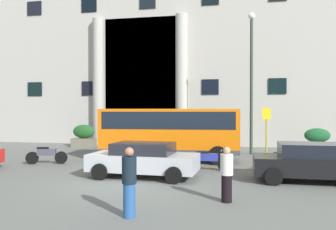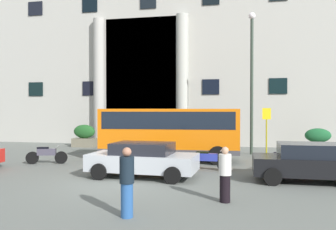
% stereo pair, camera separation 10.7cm
% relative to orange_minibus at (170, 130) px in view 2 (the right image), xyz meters
% --- Properties ---
extents(ground_plane, '(80.00, 64.00, 0.12)m').
position_rel_orange_minibus_xyz_m(ground_plane, '(-0.80, -5.50, -1.66)').
color(ground_plane, '#5E625D').
extents(office_building_facade, '(40.52, 9.69, 19.38)m').
position_rel_orange_minibus_xyz_m(office_building_facade, '(-0.81, 11.98, 8.08)').
color(office_building_facade, '#AAA89F').
rests_on(office_building_facade, ground_plane).
extents(orange_minibus, '(7.11, 2.92, 2.67)m').
position_rel_orange_minibus_xyz_m(orange_minibus, '(0.00, 0.00, 0.00)').
color(orange_minibus, orange).
rests_on(orange_minibus, ground_plane).
extents(bus_stop_sign, '(0.44, 0.08, 2.72)m').
position_rel_orange_minibus_xyz_m(bus_stop_sign, '(4.93, 1.60, 0.07)').
color(bus_stop_sign, '#9D9D17').
rests_on(bus_stop_sign, ground_plane).
extents(hedge_planter_entrance_left, '(1.63, 0.76, 1.57)m').
position_rel_orange_minibus_xyz_m(hedge_planter_entrance_left, '(-7.17, 5.20, -0.85)').
color(hedge_planter_entrance_left, '#706A56').
rests_on(hedge_planter_entrance_left, ground_plane).
extents(hedge_planter_entrance_right, '(1.60, 0.83, 1.49)m').
position_rel_orange_minibus_xyz_m(hedge_planter_entrance_right, '(8.25, 5.10, -0.89)').
color(hedge_planter_entrance_right, '#676857').
rests_on(hedge_planter_entrance_right, ground_plane).
extents(hedge_planter_far_east, '(2.10, 0.75, 1.48)m').
position_rel_orange_minibus_xyz_m(hedge_planter_far_east, '(-2.00, 4.81, -0.89)').
color(hedge_planter_far_east, slate).
rests_on(hedge_planter_far_east, ground_plane).
extents(parked_sedan_second, '(4.05, 2.08, 1.41)m').
position_rel_orange_minibus_xyz_m(parked_sedan_second, '(6.01, -4.12, -0.88)').
color(parked_sedan_second, black).
rests_on(parked_sedan_second, ground_plane).
extents(parked_estate_mid, '(4.28, 2.21, 1.35)m').
position_rel_orange_minibus_xyz_m(parked_estate_mid, '(-0.19, -4.48, -0.90)').
color(parked_estate_mid, '#B0B5BC').
rests_on(parked_estate_mid, ground_plane).
extents(scooter_by_planter, '(1.92, 0.77, 0.89)m').
position_rel_orange_minibus_xyz_m(scooter_by_planter, '(-5.69, -2.26, -1.15)').
color(scooter_by_planter, black).
rests_on(scooter_by_planter, ground_plane).
extents(motorcycle_far_end, '(2.03, 0.81, 0.89)m').
position_rel_orange_minibus_xyz_m(motorcycle_far_end, '(5.34, -2.08, -1.14)').
color(motorcycle_far_end, black).
rests_on(motorcycle_far_end, ground_plane).
extents(motorcycle_near_kerb, '(2.09, 0.55, 0.89)m').
position_rel_orange_minibus_xyz_m(motorcycle_near_kerb, '(2.07, -2.50, -1.14)').
color(motorcycle_near_kerb, black).
rests_on(motorcycle_near_kerb, ground_plane).
extents(pedestrian_child_trailing, '(0.36, 0.36, 1.58)m').
position_rel_orange_minibus_xyz_m(pedestrian_child_trailing, '(3.09, -7.52, -0.81)').
color(pedestrian_child_trailing, black).
rests_on(pedestrian_child_trailing, ground_plane).
extents(pedestrian_woman_with_bag, '(0.36, 0.36, 1.72)m').
position_rel_orange_minibus_xyz_m(pedestrian_woman_with_bag, '(0.79, -9.40, -0.74)').
color(pedestrian_woman_with_bag, '#254E8D').
rests_on(pedestrian_woman_with_bag, ground_plane).
extents(lamppost_plaza_centre, '(0.40, 0.40, 8.31)m').
position_rel_orange_minibus_xyz_m(lamppost_plaza_centre, '(4.22, 3.40, 3.19)').
color(lamppost_plaza_centre, '#303E33').
rests_on(lamppost_plaza_centre, ground_plane).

